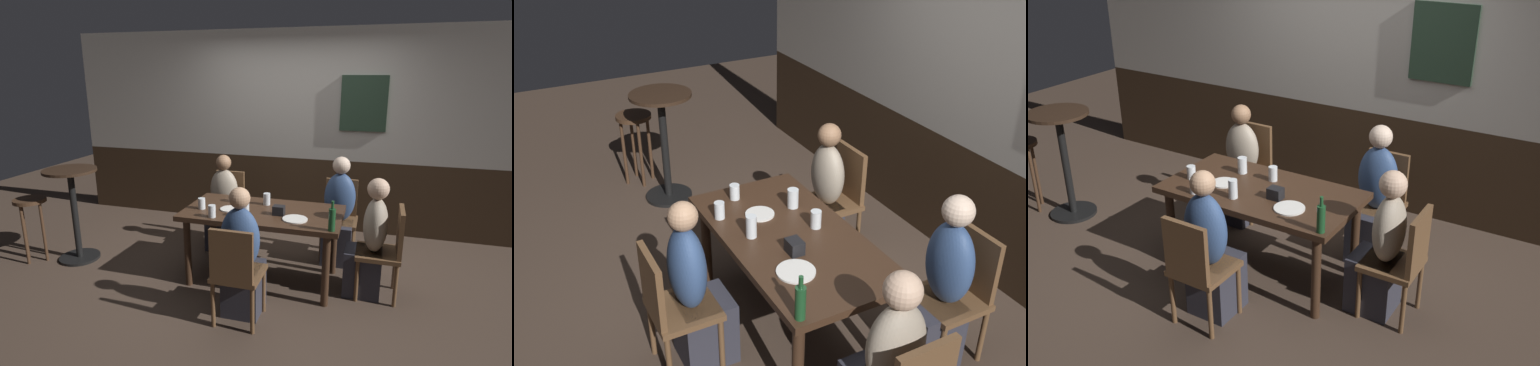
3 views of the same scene
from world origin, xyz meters
The scene contains 20 objects.
ground_plane centered at (0.00, 0.00, 0.00)m, with size 12.00×12.00×0.00m, color #423328.
wall_back centered at (0.01, 1.65, 1.30)m, with size 6.40×0.13×2.60m.
dining_table centered at (0.00, 0.00, 0.65)m, with size 1.55×0.82×0.74m.
chair_left_far centered at (-0.68, 0.82, 0.50)m, with size 0.40×0.40×0.88m.
chair_mid_near centered at (0.00, -0.82, 0.50)m, with size 0.40×0.40×0.88m.
chair_right_far centered at (0.68, 0.82, 0.50)m, with size 0.40×0.40×0.88m.
person_left_far centered at (-0.68, 0.66, 0.47)m, with size 0.34×0.37×1.13m.
person_mid_near centered at (0.00, -0.66, 0.49)m, with size 0.34×0.37×1.17m.
person_right_far centered at (0.68, 0.66, 0.50)m, with size 0.34×0.37×1.18m.
highball_clear centered at (-0.41, -0.32, 0.79)m, with size 0.07×0.07×0.12m.
pint_glass_pale centered at (-0.31, 0.19, 0.80)m, with size 0.08×0.08×0.14m.
tumbler_water centered at (-0.60, -0.12, 0.79)m, with size 0.07×0.07×0.11m.
beer_glass_tall centered at (-0.11, -0.23, 0.81)m, with size 0.07×0.07×0.15m.
pint_glass_stout centered at (-0.01, 0.19, 0.80)m, with size 0.07×0.07×0.12m.
beer_bottle_green centered at (0.71, -0.35, 0.85)m, with size 0.06×0.06×0.27m.
plate_white_large centered at (0.35, -0.17, 0.75)m, with size 0.23×0.23×0.01m, color white.
plate_white_small centered at (-0.32, -0.06, 0.75)m, with size 0.20×0.20×0.01m, color white.
condiment_caddy centered at (0.18, -0.08, 0.79)m, with size 0.11×0.09×0.09m, color black.
side_bar_table centered at (-2.13, -0.14, 0.62)m, with size 0.56×0.56×1.05m.
bar_stool centered at (-2.58, -0.29, 0.56)m, with size 0.34×0.34×0.72m.
Camera 2 is at (2.78, -1.60, 2.83)m, focal length 41.86 mm.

